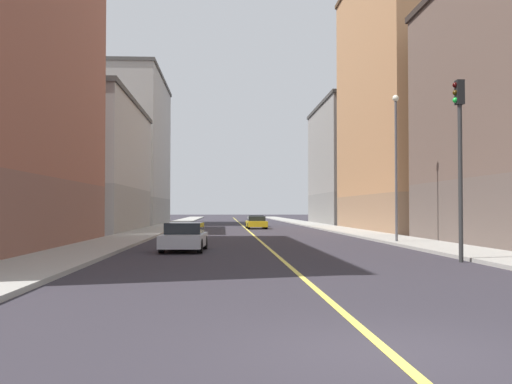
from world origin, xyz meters
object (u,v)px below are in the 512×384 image
Objects in this scene: building_left_far at (366,164)px; street_lamp_left_near at (396,154)px; building_right_midblock at (68,166)px; building_right_distant at (116,151)px; building_left_mid at (426,97)px; car_black at (256,221)px; car_yellow at (256,222)px; traffic_light_left_near at (460,145)px; car_silver at (184,237)px.

building_left_far reaches higher than street_lamp_left_near.
building_right_midblock is 23.91m from building_right_distant.
building_left_mid is 32.66m from building_right_midblock.
car_black is at bearing -34.04° from building_right_distant.
building_left_mid reaches higher than car_yellow.
building_left_far is (0.00, 23.05, -4.38)m from building_left_mid.
building_right_distant is 60.48m from traffic_light_left_near.
building_left_far is 4.99× the size of car_yellow.
car_yellow is (17.01, -18.76, -8.82)m from building_right_distant.
building_left_mid is 5.43× the size of car_silver.
car_silver is at bearing -98.08° from car_black.
street_lamp_left_near is at bearing -79.49° from car_black.
car_black is 0.89× the size of car_silver.
building_left_far is 0.94× the size of building_right_midblock.
building_right_distant reaches higher than building_right_midblock.
building_left_far reaches higher than traffic_light_left_near.
car_black is at bearing 34.42° from building_right_midblock.
car_silver is at bearing 148.52° from traffic_light_left_near.
building_right_midblock is (-32.03, 1.13, -6.30)m from building_left_mid.
traffic_light_left_near reaches higher than car_yellow.
building_right_distant is 4.93× the size of car_silver.
building_left_mid reaches higher than building_left_far.
street_lamp_left_near is 2.00× the size of car_yellow.
car_yellow is 0.92× the size of car_silver.
building_left_far reaches higher than building_right_midblock.
car_silver is (11.99, -49.55, -8.79)m from building_right_distant.
building_right_distant is (-32.03, 24.75, -2.61)m from building_left_mid.
car_yellow is (-15.02, 6.00, -11.43)m from building_left_mid.
building_left_mid is at bearing -90.00° from building_left_far.
building_left_mid is at bearing 66.40° from street_lamp_left_near.
building_right_distant is 51.73m from car_silver.
building_right_midblock is 29.02m from car_silver.
building_left_far is 38.86m from building_right_midblock.
building_left_mid is at bearing -41.60° from car_black.
street_lamp_left_near reaches higher than car_silver.
building_left_mid is at bearing 72.85° from traffic_light_left_near.
building_left_far is at bearing 67.27° from car_silver.
building_right_distant reaches higher than traffic_light_left_near.
building_left_far is 2.50× the size of street_lamp_left_near.
building_left_far is at bearing 48.62° from car_yellow.
building_right_distant reaches higher than car_black.
building_left_mid reaches higher than street_lamp_left_near.
building_right_distant is at bearing 132.21° from car_yellow.
car_silver is at bearing -99.27° from car_yellow.
building_left_mid reaches higher than car_silver.
building_right_midblock reaches higher than traffic_light_left_near.
building_right_distant reaches higher than street_lamp_left_near.
street_lamp_left_near reaches higher than car_black.
street_lamp_left_near is (-8.61, -19.70, -7.02)m from building_left_mid.
building_right_midblock is 39.35m from traffic_light_left_near.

